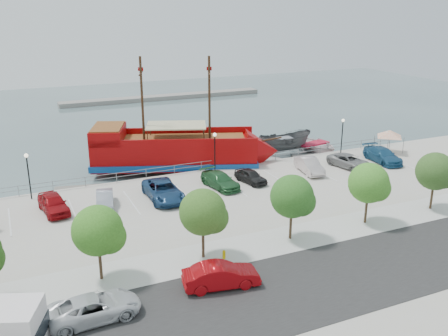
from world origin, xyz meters
name	(u,v)px	position (x,y,z in m)	size (l,w,h in m)	color
ground	(243,203)	(0.00, 0.00, -1.00)	(160.00, 160.00, 0.00)	#405357
land_slab	(406,324)	(0.00, -21.00, -0.60)	(100.00, 58.00, 1.20)	#B1AA9A
street	(352,273)	(0.00, -16.00, 0.01)	(100.00, 8.00, 0.04)	black
sidewalk	(301,236)	(0.00, -10.00, 0.01)	(100.00, 4.00, 0.05)	beige
seawall_railing	(210,165)	(0.00, 7.80, 0.53)	(50.00, 0.06, 1.00)	gray
far_shore	(164,97)	(10.00, 55.00, -0.60)	(40.00, 3.00, 0.80)	gray
pirate_ship	(189,151)	(-1.14, 11.22, 1.20)	(21.14, 12.49, 13.15)	#940506
patrol_boat	(284,145)	(11.64, 11.95, 0.35)	(2.62, 6.95, 2.69)	#494B4D
speedboat	(314,147)	(15.73, 11.61, -0.28)	(4.97, 6.95, 1.44)	silver
dock_west	(88,189)	(-12.59, 9.20, -0.81)	(6.57, 1.88, 0.38)	slate
dock_mid	(259,165)	(6.61, 9.20, -0.81)	(6.80, 1.94, 0.39)	#979591
dock_east	(318,157)	(14.80, 9.20, -0.82)	(6.32, 1.80, 0.36)	slate
canopy_tent	(390,130)	(21.68, 4.96, 2.72)	(4.06, 4.06, 3.13)	slate
street_van	(94,308)	(-16.17, -14.13, 0.72)	(2.38, 5.15, 1.43)	silver
street_sedan	(221,276)	(-8.42, -13.98, 0.78)	(1.66, 4.76, 1.57)	#97080D
fire_hydrant	(224,254)	(-6.79, -10.80, 0.36)	(0.23, 0.23, 0.66)	#CFB307
lamp_post_left	(28,168)	(-18.00, 6.50, 2.94)	(0.36, 0.36, 4.28)	black
lamp_post_mid	(215,146)	(0.00, 6.50, 2.94)	(0.36, 0.36, 4.28)	black
lamp_post_right	(342,130)	(16.00, 6.50, 2.94)	(0.36, 0.36, 4.28)	black
tree_b	(100,232)	(-14.85, -10.07, 3.30)	(3.30, 3.20, 5.00)	#473321
tree_c	(205,213)	(-7.85, -10.07, 3.30)	(3.30, 3.20, 5.00)	#473321
tree_d	(294,198)	(-0.85, -10.07, 3.30)	(3.30, 3.20, 5.00)	#473321
tree_e	(371,184)	(6.15, -10.07, 3.30)	(3.30, 3.20, 5.00)	#473321
tree_f	(437,172)	(13.15, -10.07, 3.30)	(3.30, 3.20, 5.00)	#473321
parked_car_a	(53,203)	(-16.49, 2.52, 0.81)	(1.90, 4.73, 1.61)	maroon
parked_car_b	(105,199)	(-12.29, 2.07, 0.67)	(1.41, 4.05, 1.33)	#A4A9B8
parked_car_c	(163,191)	(-7.17, 1.60, 0.82)	(2.72, 5.90, 1.64)	navy
parked_car_d	(220,180)	(-1.28, 2.28, 0.71)	(2.00, 4.93, 1.43)	#255C30
parked_car_e	(251,176)	(2.02, 2.30, 0.66)	(1.56, 3.89, 1.32)	black
parked_car_f	(309,165)	(8.98, 2.54, 0.78)	(1.65, 4.73, 1.56)	beige
parked_car_g	(349,161)	(13.85, 2.18, 0.70)	(2.32, 5.03, 1.40)	gray
parked_car_h	(383,155)	(18.46, 2.27, 0.79)	(2.22, 5.46, 1.58)	navy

